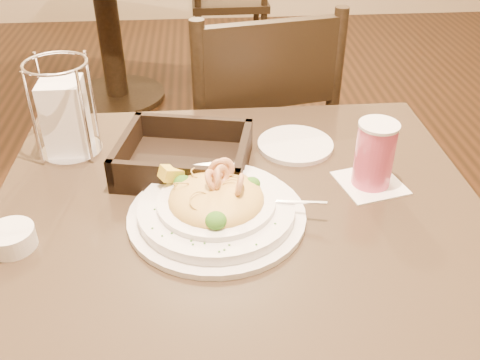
{
  "coord_description": "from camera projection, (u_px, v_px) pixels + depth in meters",
  "views": [
    {
      "loc": [
        -0.06,
        -0.73,
        1.31
      ],
      "look_at": [
        0.0,
        0.02,
        0.8
      ],
      "focal_mm": 40.0,
      "sensor_mm": 36.0,
      "label": 1
    }
  ],
  "objects": [
    {
      "name": "main_table",
      "position": [
        241.0,
        314.0,
        1.06
      ],
      "size": [
        0.9,
        0.9,
        0.72
      ],
      "color": "black",
      "rests_on": "ground"
    },
    {
      "name": "background_table",
      "position": [
        106.0,
        10.0,
        2.74
      ],
      "size": [
        1.11,
        1.11,
        0.72
      ],
      "rotation": [
        0.0,
        0.0,
        -0.27
      ],
      "color": "black",
      "rests_on": "ground"
    },
    {
      "name": "dining_chair_near",
      "position": [
        253.0,
        146.0,
        1.59
      ],
      "size": [
        0.49,
        0.49,
        0.93
      ],
      "rotation": [
        0.0,
        0.0,
        3.34
      ],
      "color": "black",
      "rests_on": "ground"
    },
    {
      "name": "pasta_bowl",
      "position": [
        216.0,
        205.0,
        0.93
      ],
      "size": [
        0.35,
        0.31,
        0.1
      ],
      "rotation": [
        0.0,
        0.0,
        -0.36
      ],
      "color": "white",
      "rests_on": "main_table"
    },
    {
      "name": "drink_glass",
      "position": [
        374.0,
        155.0,
        1.0
      ],
      "size": [
        0.14,
        0.14,
        0.13
      ],
      "rotation": [
        0.0,
        0.0,
        0.24
      ],
      "color": "white",
      "rests_on": "main_table"
    },
    {
      "name": "bread_basket",
      "position": [
        185.0,
        159.0,
        1.06
      ],
      "size": [
        0.29,
        0.25,
        0.07
      ],
      "rotation": [
        0.0,
        0.0,
        -0.21
      ],
      "color": "black",
      "rests_on": "main_table"
    },
    {
      "name": "napkin_caddy",
      "position": [
        65.0,
        115.0,
        1.09
      ],
      "size": [
        0.13,
        0.13,
        0.2
      ],
      "rotation": [
        0.0,
        0.0,
        0.09
      ],
      "color": "silver",
      "rests_on": "main_table"
    },
    {
      "name": "side_plate",
      "position": [
        295.0,
        145.0,
        1.15
      ],
      "size": [
        0.19,
        0.19,
        0.01
      ],
      "primitive_type": "cylinder",
      "rotation": [
        0.0,
        0.0,
        -0.22
      ],
      "color": "white",
      "rests_on": "main_table"
    },
    {
      "name": "butter_ramekin",
      "position": [
        11.0,
        238.0,
        0.87
      ],
      "size": [
        0.09,
        0.09,
        0.03
      ],
      "primitive_type": "cylinder",
      "rotation": [
        0.0,
        0.0,
        0.11
      ],
      "color": "white",
      "rests_on": "main_table"
    }
  ]
}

